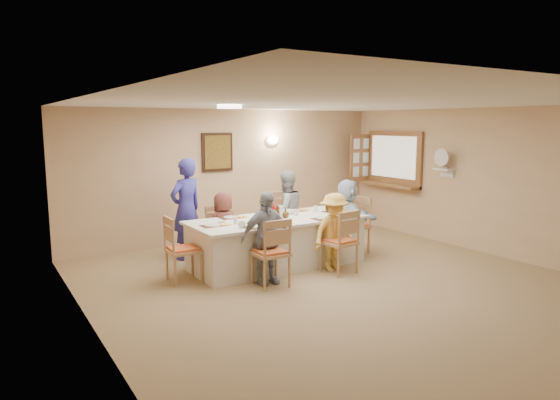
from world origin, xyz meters
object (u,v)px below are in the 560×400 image
chair_front_left (270,252)px  chair_left_end (184,249)px  diner_back_left (224,227)px  caregiver (186,209)px  chair_right_end (353,225)px  diner_right_end (347,217)px  condiment_ketchup (273,210)px  chair_back_left (221,233)px  chair_front_right (339,241)px  serving_hatch (394,159)px  dining_table (277,242)px  diner_front_left (266,238)px  diner_front_right (334,232)px  diner_back_right (286,211)px  desk_fan (443,161)px  chair_back_right (282,221)px

chair_front_left → chair_left_end: chair_front_left is taller
diner_back_left → caregiver: bearing=-55.3°
chair_right_end → diner_back_left: bearing=-105.7°
diner_right_end → condiment_ketchup: (-1.47, 0.03, 0.24)m
chair_back_left → caregiver: (-0.45, 0.35, 0.40)m
chair_left_end → chair_front_left: bearing=-128.0°
chair_front_right → caregiver: caregiver is taller
serving_hatch → dining_table: (-3.45, -0.98, -1.12)m
diner_front_left → diner_front_right: diner_front_left is taller
serving_hatch → diner_back_left: (-4.05, -0.30, -0.93)m
diner_front_left → diner_back_right: bearing=50.5°
serving_hatch → chair_right_end: size_ratio=1.53×
desk_fan → dining_table: bearing=173.7°
diner_front_right → condiment_ketchup: size_ratio=4.79×
chair_right_end → diner_front_right: bearing=-52.6°
diner_right_end → desk_fan: bearing=-96.6°
chair_left_end → diner_front_left: (0.95, -0.68, 0.17)m
chair_back_left → chair_front_left: chair_front_left is taller
chair_right_end → diner_front_left: diner_front_left is taller
chair_front_left → diner_right_end: 2.18m
caregiver → diner_front_right: bearing=113.0°
chair_back_left → diner_front_left: (0.00, -1.48, 0.21)m
dining_table → chair_right_end: (1.55, 0.00, 0.11)m
chair_back_right → diner_back_left: (-1.20, -0.12, 0.05)m
diner_back_left → serving_hatch: bearing=175.1°
dining_table → chair_back_right: 1.01m
chair_left_end → diner_front_left: bearing=-123.5°
diner_back_left → diner_back_right: 1.21m
diner_front_right → chair_back_right: bearing=83.8°
condiment_ketchup → dining_table: bearing=-33.4°
chair_front_left → diner_right_end: size_ratio=0.75×
chair_front_left → chair_left_end: bearing=-37.4°
diner_front_left → dining_table: bearing=50.5°
diner_right_end → caregiver: bearing=69.4°
diner_back_left → diner_back_right: size_ratio=0.80×
chair_left_end → chair_back_right: bearing=-67.5°
diner_front_left → caregiver: 1.89m
desk_fan → diner_back_right: (-2.74, 1.05, -0.84)m
serving_hatch → diner_front_left: serving_hatch is taller
chair_back_right → chair_front_right: (0.00, -1.60, -0.03)m
chair_right_end → caregiver: (-2.60, 1.15, 0.35)m
diner_back_right → serving_hatch: bearing=-173.5°
chair_back_left → diner_back_left: bearing=-86.5°
diner_back_left → condiment_ketchup: diner_back_left is taller
chair_right_end → chair_left_end: bearing=-88.1°
chair_back_left → diner_back_right: diner_back_right is taller
diner_right_end → chair_front_right: bearing=138.6°
dining_table → condiment_ketchup: size_ratio=11.14×
chair_back_left → diner_front_left: diner_front_left is taller
chair_front_right → diner_back_right: (0.00, 1.48, 0.23)m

